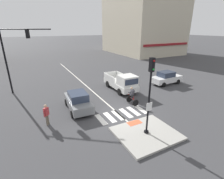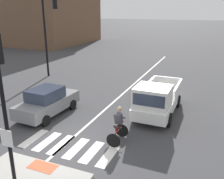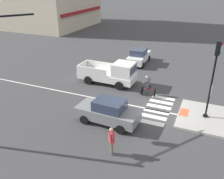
{
  "view_description": "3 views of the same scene",
  "coord_description": "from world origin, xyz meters",
  "px_view_note": "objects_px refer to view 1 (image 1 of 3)",
  "views": [
    {
      "loc": [
        -6.57,
        -10.65,
        6.87
      ],
      "look_at": [
        0.42,
        2.68,
        1.29
      ],
      "focal_mm": 26.76,
      "sensor_mm": 36.0,
      "label": 1
    },
    {
      "loc": [
        5.5,
        -8.14,
        5.86
      ],
      "look_at": [
        0.25,
        4.58,
        1.37
      ],
      "focal_mm": 39.33,
      "sensor_mm": 36.0,
      "label": 2
    },
    {
      "loc": [
        -15.23,
        -2.88,
        8.64
      ],
      "look_at": [
        0.05,
        3.68,
        0.87
      ],
      "focal_mm": 38.58,
      "sensor_mm": 36.0,
      "label": 3
    }
  ],
  "objects_px": {
    "signal_pole": "(150,91)",
    "car_grey_westbound_near": "(78,101)",
    "cyclist": "(132,95)",
    "pedestrian_at_curb_left": "(46,113)",
    "pickup_truck_white_eastbound_mid": "(122,83)",
    "car_white_cross_right": "(166,78)",
    "traffic_light_mast": "(13,51)"
  },
  "relations": [
    {
      "from": "signal_pole",
      "to": "car_white_cross_right",
      "type": "xyz_separation_m",
      "value": [
        9.26,
        7.61,
        -2.4
      ]
    },
    {
      "from": "cyclist",
      "to": "car_grey_westbound_near",
      "type": "bearing_deg",
      "value": 165.34
    },
    {
      "from": "car_white_cross_right",
      "to": "cyclist",
      "type": "xyz_separation_m",
      "value": [
        -7.38,
        -3.07,
        0.06
      ]
    },
    {
      "from": "cyclist",
      "to": "pedestrian_at_curb_left",
      "type": "bearing_deg",
      "value": -178.81
    },
    {
      "from": "traffic_light_mast",
      "to": "car_grey_westbound_near",
      "type": "distance_m",
      "value": 8.95
    },
    {
      "from": "traffic_light_mast",
      "to": "cyclist",
      "type": "xyz_separation_m",
      "value": [
        9.4,
        -8.01,
        -3.73
      ]
    },
    {
      "from": "cyclist",
      "to": "pedestrian_at_curb_left",
      "type": "distance_m",
      "value": 7.68
    },
    {
      "from": "car_white_cross_right",
      "to": "cyclist",
      "type": "distance_m",
      "value": 7.99
    },
    {
      "from": "car_white_cross_right",
      "to": "pedestrian_at_curb_left",
      "type": "distance_m",
      "value": 15.4
    },
    {
      "from": "car_white_cross_right",
      "to": "pedestrian_at_curb_left",
      "type": "xyz_separation_m",
      "value": [
        -15.06,
        -3.23,
        0.17
      ]
    },
    {
      "from": "car_white_cross_right",
      "to": "cyclist",
      "type": "bearing_deg",
      "value": -157.41
    },
    {
      "from": "cyclist",
      "to": "car_white_cross_right",
      "type": "bearing_deg",
      "value": 22.59
    },
    {
      "from": "traffic_light_mast",
      "to": "cyclist",
      "type": "height_order",
      "value": "traffic_light_mast"
    },
    {
      "from": "signal_pole",
      "to": "pedestrian_at_curb_left",
      "type": "relative_size",
      "value": 3.06
    },
    {
      "from": "pickup_truck_white_eastbound_mid",
      "to": "cyclist",
      "type": "xyz_separation_m",
      "value": [
        -1.0,
        -3.54,
        -0.11
      ]
    },
    {
      "from": "car_white_cross_right",
      "to": "pickup_truck_white_eastbound_mid",
      "type": "bearing_deg",
      "value": 175.77
    },
    {
      "from": "cyclist",
      "to": "pedestrian_at_curb_left",
      "type": "height_order",
      "value": "cyclist"
    },
    {
      "from": "pickup_truck_white_eastbound_mid",
      "to": "pedestrian_at_curb_left",
      "type": "height_order",
      "value": "pickup_truck_white_eastbound_mid"
    },
    {
      "from": "traffic_light_mast",
      "to": "cyclist",
      "type": "bearing_deg",
      "value": -40.42
    },
    {
      "from": "car_grey_westbound_near",
      "to": "cyclist",
      "type": "bearing_deg",
      "value": -14.66
    },
    {
      "from": "signal_pole",
      "to": "traffic_light_mast",
      "type": "bearing_deg",
      "value": 120.92
    },
    {
      "from": "cyclist",
      "to": "signal_pole",
      "type": "bearing_deg",
      "value": -112.52
    },
    {
      "from": "car_white_cross_right",
      "to": "cyclist",
      "type": "relative_size",
      "value": 2.46
    },
    {
      "from": "signal_pole",
      "to": "car_grey_westbound_near",
      "type": "distance_m",
      "value": 6.97
    },
    {
      "from": "signal_pole",
      "to": "pickup_truck_white_eastbound_mid",
      "type": "relative_size",
      "value": 1.0
    },
    {
      "from": "signal_pole",
      "to": "pedestrian_at_curb_left",
      "type": "height_order",
      "value": "signal_pole"
    },
    {
      "from": "car_grey_westbound_near",
      "to": "cyclist",
      "type": "xyz_separation_m",
      "value": [
        4.88,
        -1.28,
        0.06
      ]
    },
    {
      "from": "cyclist",
      "to": "pedestrian_at_curb_left",
      "type": "xyz_separation_m",
      "value": [
        -7.68,
        -0.16,
        0.11
      ]
    },
    {
      "from": "cyclist",
      "to": "pickup_truck_white_eastbound_mid",
      "type": "bearing_deg",
      "value": 74.21
    },
    {
      "from": "signal_pole",
      "to": "car_white_cross_right",
      "type": "height_order",
      "value": "signal_pole"
    },
    {
      "from": "pedestrian_at_curb_left",
      "to": "car_white_cross_right",
      "type": "bearing_deg",
      "value": 12.11
    },
    {
      "from": "pickup_truck_white_eastbound_mid",
      "to": "signal_pole",
      "type": "bearing_deg",
      "value": -109.64
    }
  ]
}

